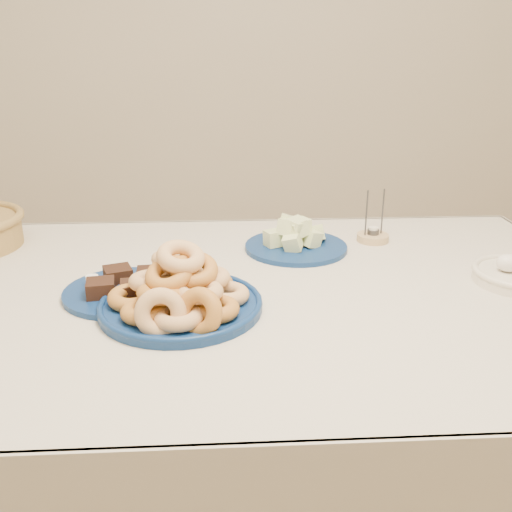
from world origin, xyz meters
name	(u,v)px	position (x,y,z in m)	size (l,w,h in m)	color
dining_table	(255,329)	(0.00, 0.00, 0.64)	(1.71, 1.11, 0.75)	brown
donut_platter	(180,294)	(-0.16, -0.11, 0.79)	(0.39, 0.39, 0.16)	navy
melon_plate	(296,240)	(0.13, 0.26, 0.78)	(0.29, 0.29, 0.10)	navy
brownie_plate	(125,288)	(-0.30, -0.02, 0.77)	(0.29, 0.29, 0.05)	navy
candle_holder	(373,236)	(0.36, 0.32, 0.76)	(0.11, 0.11, 0.15)	tan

